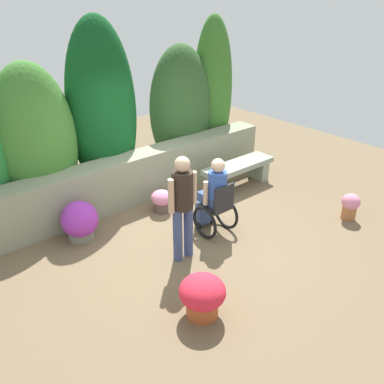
% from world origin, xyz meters
% --- Properties ---
extents(ground_plane, '(12.74, 12.74, 0.00)m').
position_xyz_m(ground_plane, '(0.00, 0.00, 0.00)').
color(ground_plane, brown).
extents(stone_retaining_wall, '(6.13, 0.49, 0.92)m').
position_xyz_m(stone_retaining_wall, '(0.00, 1.60, 0.46)').
color(stone_retaining_wall, gray).
rests_on(stone_retaining_wall, ground).
extents(hedge_backdrop, '(6.00, 1.09, 3.30)m').
position_xyz_m(hedge_backdrop, '(0.04, 2.23, 1.46)').
color(hedge_backdrop, '#287C33').
rests_on(hedge_backdrop, ground).
extents(stone_bench, '(1.63, 0.48, 0.52)m').
position_xyz_m(stone_bench, '(1.90, 0.73, 0.35)').
color(stone_bench, gray).
rests_on(stone_bench, ground).
extents(person_in_wheelchair, '(0.53, 0.66, 1.33)m').
position_xyz_m(person_in_wheelchair, '(0.37, -0.22, 0.62)').
color(person_in_wheelchair, black).
rests_on(person_in_wheelchair, ground).
extents(person_standing_companion, '(0.49, 0.30, 1.63)m').
position_xyz_m(person_standing_companion, '(-0.46, -0.44, 0.94)').
color(person_standing_companion, '#394877').
rests_on(person_standing_companion, ground).
extents(flower_pot_purple_near, '(0.32, 0.32, 0.48)m').
position_xyz_m(flower_pot_purple_near, '(2.49, -1.43, 0.27)').
color(flower_pot_purple_near, '#A56439').
rests_on(flower_pot_purple_near, ground).
extents(flower_pot_terracotta_by_wall, '(0.58, 0.58, 0.55)m').
position_xyz_m(flower_pot_terracotta_by_wall, '(-1.03, -1.53, 0.30)').
color(flower_pot_terracotta_by_wall, '#AA4D25').
rests_on(flower_pot_terracotta_by_wall, ground).
extents(flower_pot_red_accent, '(0.38, 0.38, 0.41)m').
position_xyz_m(flower_pot_red_accent, '(0.11, 0.91, 0.22)').
color(flower_pot_red_accent, brown).
rests_on(flower_pot_red_accent, ground).
extents(flower_pot_small_foreground, '(0.59, 0.59, 0.65)m').
position_xyz_m(flower_pot_small_foreground, '(-1.41, 1.02, 0.31)').
color(flower_pot_small_foreground, slate).
rests_on(flower_pot_small_foreground, ground).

